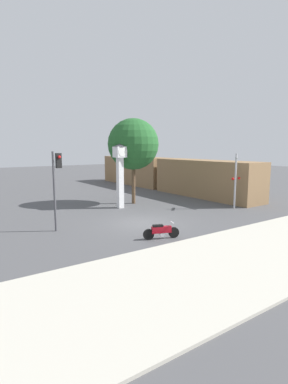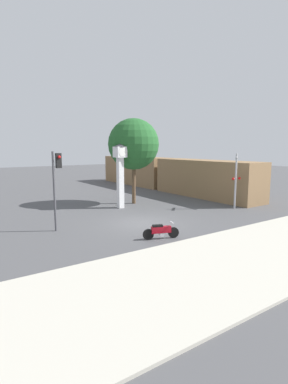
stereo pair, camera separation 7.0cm
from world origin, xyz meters
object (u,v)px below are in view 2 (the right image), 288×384
(street_tree, at_px, (134,144))
(freight_train, at_px, (166,174))
(motorcycle, at_px, (161,231))
(clock_tower, at_px, (120,166))
(traffic_light, at_px, (56,177))
(railroad_crossing_signal, at_px, (236,179))

(street_tree, bearing_deg, freight_train, 34.51)
(motorcycle, xyz_separation_m, freight_train, (11.49, 14.04, 1.30))
(motorcycle, height_order, clock_tower, clock_tower)
(clock_tower, distance_m, freight_train, 11.13)
(motorcycle, relative_size, freight_train, 0.08)
(freight_train, xyz_separation_m, traffic_light, (-15.22, -9.61, 1.29))
(traffic_light, bearing_deg, street_tree, 30.00)
(motorcycle, height_order, freight_train, freight_train)
(clock_tower, relative_size, traffic_light, 1.11)
(street_tree, bearing_deg, traffic_light, -150.00)
(motorcycle, height_order, railroad_crossing_signal, railroad_crossing_signal)
(motorcycle, distance_m, street_tree, 10.78)
(traffic_light, xyz_separation_m, street_tree, (7.82, 4.52, 1.82))
(traffic_light, distance_m, railroad_crossing_signal, 13.12)
(motorcycle, relative_size, traffic_light, 0.42)
(railroad_crossing_signal, xyz_separation_m, street_tree, (-5.18, 6.03, 2.57))
(railroad_crossing_signal, distance_m, street_tree, 8.36)
(traffic_light, height_order, street_tree, street_tree)
(clock_tower, relative_size, freight_train, 0.21)
(clock_tower, relative_size, street_tree, 0.70)
(clock_tower, height_order, street_tree, street_tree)
(freight_train, distance_m, railroad_crossing_signal, 11.35)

